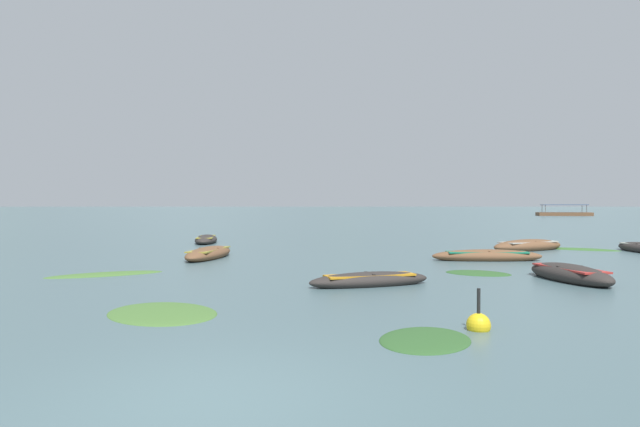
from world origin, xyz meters
TOP-DOWN VIEW (x-y plane):
  - ground_plane at (0.00, 1500.00)m, footprint 6000.00×6000.00m
  - mountain_1 at (-762.69, 2042.39)m, footprint 1530.43×1530.43m
  - mountain_2 at (-101.93, 2148.11)m, footprint 918.52×918.52m
  - mountain_3 at (614.61, 2107.00)m, footprint 1797.69×1797.69m
  - rowboat_0 at (5.99, 15.67)m, footprint 4.36×1.43m
  - rowboat_1 at (1.56, 8.63)m, footprint 3.46×2.22m
  - rowboat_2 at (-5.11, 15.45)m, footprint 1.30×4.30m
  - rowboat_4 at (8.93, 20.79)m, footprint 4.34×3.58m
  - rowboat_8 at (-8.12, 24.13)m, footprint 2.22×4.56m
  - rowboat_9 at (7.21, 10.20)m, footprint 2.04×3.58m
  - ferry_0 at (40.30, 110.20)m, footprint 10.75×5.14m
  - mooring_buoy at (3.50, 3.75)m, footprint 0.42×0.42m
  - weed_patch_0 at (2.52, 2.95)m, footprint 1.92×2.18m
  - weed_patch_1 at (-6.61, 9.95)m, footprint 3.40×2.79m
  - weed_patch_2 at (11.55, 21.39)m, footprint 3.68×2.58m
  - weed_patch_4 at (4.90, 11.53)m, footprint 2.37×1.98m
  - weed_patch_5 at (-2.48, 4.50)m, footprint 3.24×3.21m

SIDE VIEW (x-z plane):
  - ground_plane at x=0.00m, z-range 0.00..0.00m
  - weed_patch_0 at x=2.52m, z-range -0.07..0.07m
  - weed_patch_1 at x=-6.61m, z-range -0.07..0.07m
  - weed_patch_2 at x=11.55m, z-range -0.07..0.07m
  - weed_patch_4 at x=4.90m, z-range -0.07..0.07m
  - weed_patch_5 at x=-2.48m, z-range -0.07..0.07m
  - mooring_buoy at x=3.50m, z-range -0.33..0.51m
  - rowboat_1 at x=1.56m, z-range -0.08..0.38m
  - rowboat_0 at x=5.99m, z-range -0.10..0.44m
  - rowboat_8 at x=-8.12m, z-range -0.10..0.45m
  - rowboat_2 at x=-5.11m, z-range -0.11..0.47m
  - rowboat_9 at x=7.21m, z-range -0.11..0.48m
  - rowboat_4 at x=8.93m, z-range -0.12..0.53m
  - ferry_0 at x=40.30m, z-range -0.82..1.71m
  - mountain_2 at x=-101.93m, z-range 0.00..245.04m
  - mountain_1 at x=-762.69m, z-range 0.00..396.98m
  - mountain_3 at x=614.61m, z-range 0.00..556.34m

